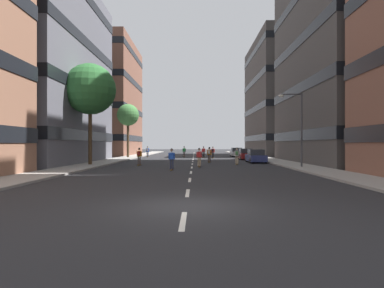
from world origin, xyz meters
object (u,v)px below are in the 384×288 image
(street_tree_near, at_px, (128,115))
(skater_4, at_px, (184,151))
(skater_6, at_px, (237,155))
(skater_1, at_px, (199,156))
(streetlamp_right, at_px, (297,121))
(skater_5, at_px, (172,158))
(skater_8, at_px, (209,153))
(parked_car_far, at_px, (236,153))
(skater_2, at_px, (213,152))
(street_tree_mid, at_px, (90,89))
(skater_7, at_px, (209,154))
(skater_0, at_px, (204,151))
(parked_car_near, at_px, (256,157))
(skater_3, at_px, (139,155))
(parked_car_mid, at_px, (246,154))
(skater_9, at_px, (148,151))

(street_tree_near, distance_m, skater_4, 10.77)
(street_tree_near, relative_size, skater_6, 4.58)
(skater_1, bearing_deg, skater_4, 95.64)
(streetlamp_right, relative_size, skater_5, 3.65)
(street_tree_near, bearing_deg, skater_8, -38.88)
(parked_car_far, bearing_deg, skater_1, -105.24)
(skater_2, bearing_deg, streetlamp_right, -71.79)
(skater_5, bearing_deg, skater_1, 58.37)
(street_tree_mid, distance_m, skater_7, 14.78)
(skater_1, bearing_deg, parked_car_far, 74.76)
(parked_car_far, xyz_separation_m, street_tree_mid, (-17.29, -22.62, 6.82))
(skater_0, bearing_deg, parked_car_near, -67.95)
(parked_car_near, distance_m, skater_3, 13.47)
(skater_1, height_order, skater_5, same)
(street_tree_mid, height_order, skater_4, street_tree_mid)
(parked_car_mid, distance_m, skater_9, 17.04)
(parked_car_near, bearing_deg, skater_7, 176.43)
(street_tree_mid, height_order, skater_8, street_tree_mid)
(skater_3, relative_size, skater_8, 1.00)
(parked_car_near, bearing_deg, skater_1, -133.52)
(parked_car_near, bearing_deg, skater_8, 156.57)
(parked_car_near, bearing_deg, skater_3, -158.79)
(parked_car_far, height_order, skater_4, skater_4)
(street_tree_mid, distance_m, skater_8, 15.73)
(parked_car_near, distance_m, streetlamp_right, 9.30)
(parked_car_near, bearing_deg, skater_6, -127.19)
(street_tree_mid, bearing_deg, parked_car_mid, 36.55)
(parked_car_far, bearing_deg, skater_6, -97.21)
(parked_car_mid, height_order, street_tree_mid, street_tree_mid)
(skater_4, bearing_deg, skater_7, -77.20)
(street_tree_near, height_order, skater_2, street_tree_near)
(parked_car_mid, height_order, skater_3, skater_3)
(skater_0, bearing_deg, streetlamp_right, -70.91)
(street_tree_mid, xyz_separation_m, skater_9, (2.44, 21.16, -6.50))
(street_tree_mid, distance_m, skater_6, 16.18)
(street_tree_mid, xyz_separation_m, skater_6, (14.68, 1.97, -6.50))
(skater_7, distance_m, skater_9, 18.12)
(street_tree_near, height_order, skater_3, street_tree_near)
(parked_car_mid, xyz_separation_m, skater_3, (-12.56, -12.28, 0.32))
(parked_car_near, bearing_deg, skater_2, 111.32)
(parked_car_mid, distance_m, parked_car_far, 9.80)
(parked_car_far, relative_size, skater_3, 2.47)
(street_tree_near, xyz_separation_m, skater_4, (8.50, 3.59, -5.57))
(skater_5, distance_m, skater_8, 13.42)
(parked_car_mid, bearing_deg, parked_car_far, 90.00)
(skater_1, height_order, skater_7, same)
(skater_3, height_order, skater_6, same)
(skater_1, xyz_separation_m, skater_7, (1.24, 7.26, 0.03))
(street_tree_mid, bearing_deg, skater_7, 25.67)
(streetlamp_right, bearing_deg, skater_6, 133.51)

